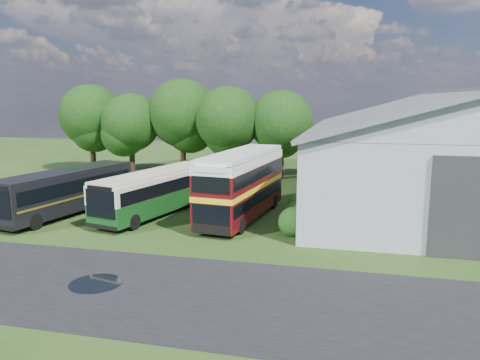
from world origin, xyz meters
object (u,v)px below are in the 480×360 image
(bus_maroon_double, at_px, (242,185))
(bus_dark_single, at_px, (67,191))
(storage_shed, at_px, (444,148))
(bus_green_single, at_px, (157,191))

(bus_maroon_double, distance_m, bus_dark_single, 11.74)
(bus_dark_single, bearing_deg, storage_shed, 29.27)
(storage_shed, xyz_separation_m, bus_maroon_double, (-13.10, -6.91, -2.01))
(bus_maroon_double, height_order, bus_dark_single, bus_maroon_double)
(bus_green_single, relative_size, bus_dark_single, 0.98)
(bus_maroon_double, relative_size, bus_dark_single, 0.94)
(bus_maroon_double, bearing_deg, storage_shed, 34.27)
(bus_green_single, height_order, bus_dark_single, bus_dark_single)
(bus_green_single, bearing_deg, bus_dark_single, -154.21)
(bus_maroon_double, xyz_separation_m, bus_dark_single, (-11.61, -1.68, -0.58))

